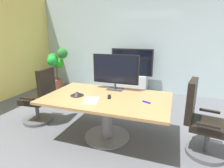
{
  "coord_description": "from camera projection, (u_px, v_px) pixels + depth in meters",
  "views": [
    {
      "loc": [
        1.12,
        -2.47,
        1.71
      ],
      "look_at": [
        0.12,
        0.38,
        0.88
      ],
      "focal_mm": 29.36,
      "sensor_mm": 36.0,
      "label": 1
    }
  ],
  "objects": [
    {
      "name": "whiteboard_marker",
      "position": [
        146.0,
        102.0,
        2.69
      ],
      "size": [
        0.13,
        0.07,
        0.02
      ],
      "primitive_type": "cube",
      "rotation": [
        0.0,
        0.0,
        -0.4
      ],
      "color": "#1919A5",
      "rests_on": "conference_table"
    },
    {
      "name": "wall_display_unit",
      "position": [
        131.0,
        79.0,
        5.36
      ],
      "size": [
        1.2,
        0.36,
        1.31
      ],
      "color": "#B7BABC",
      "rests_on": "ground"
    },
    {
      "name": "ground_plane",
      "position": [
        98.0,
        140.0,
        3.06
      ],
      "size": [
        7.32,
        7.32,
        0.0
      ],
      "primitive_type": "plane",
      "color": "#515459"
    },
    {
      "name": "conference_phone",
      "position": [
        77.0,
        94.0,
        3.0
      ],
      "size": [
        0.22,
        0.22,
        0.07
      ],
      "color": "black",
      "rests_on": "conference_table"
    },
    {
      "name": "paper_notepad",
      "position": [
        91.0,
        100.0,
        2.78
      ],
      "size": [
        0.28,
        0.35,
        0.01
      ],
      "primitive_type": "cube",
      "rotation": [
        0.0,
        0.0,
        0.27
      ],
      "color": "white",
      "rests_on": "conference_table"
    },
    {
      "name": "tv_monitor",
      "position": [
        115.0,
        70.0,
        3.25
      ],
      "size": [
        0.84,
        0.18,
        0.64
      ],
      "color": "#333338",
      "rests_on": "conference_table"
    },
    {
      "name": "remote_control",
      "position": [
        109.0,
        97.0,
        2.92
      ],
      "size": [
        0.1,
        0.18,
        0.02
      ],
      "primitive_type": "cube",
      "rotation": [
        0.0,
        0.0,
        0.33
      ],
      "color": "black",
      "rests_on": "conference_table"
    },
    {
      "name": "potted_plant",
      "position": [
        57.0,
        64.0,
        5.72
      ],
      "size": [
        0.64,
        0.57,
        1.29
      ],
      "color": "brown",
      "rests_on": "ground"
    },
    {
      "name": "office_chair_right",
      "position": [
        202.0,
        124.0,
        2.62
      ],
      "size": [
        0.63,
        0.61,
        1.09
      ],
      "rotation": [
        0.0,
        0.0,
        1.4
      ],
      "color": "#4C4C51",
      "rests_on": "ground"
    },
    {
      "name": "office_chair_left",
      "position": [
        40.0,
        100.0,
        3.56
      ],
      "size": [
        0.61,
        0.59,
        1.09
      ],
      "rotation": [
        0.0,
        0.0,
        -1.49
      ],
      "color": "#4C4C51",
      "rests_on": "ground"
    },
    {
      "name": "wall_back_glass_partition",
      "position": [
        137.0,
        42.0,
        5.4
      ],
      "size": [
        6.32,
        0.1,
        2.93
      ],
      "primitive_type": "cube",
      "color": "#9EB2B7",
      "rests_on": "ground"
    },
    {
      "name": "conference_table",
      "position": [
        107.0,
        107.0,
        3.0
      ],
      "size": [
        1.99,
        1.2,
        0.73
      ],
      "color": "olive",
      "rests_on": "ground"
    }
  ]
}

